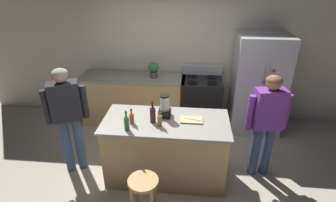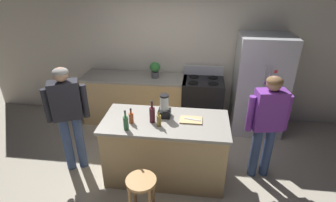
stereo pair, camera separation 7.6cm
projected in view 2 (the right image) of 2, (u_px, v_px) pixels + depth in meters
ground_plane at (166, 174)px, 4.05m from camera, size 14.00×14.00×0.00m
back_wall at (178, 52)px, 5.17m from camera, size 8.00×0.10×2.70m
kitchen_island at (166, 149)px, 3.83m from camera, size 1.73×0.82×0.95m
back_counter_run at (136, 99)px, 5.30m from camera, size 2.00×0.64×0.95m
refrigerator at (260, 85)px, 4.81m from camera, size 0.90×0.73×1.82m
stove_range at (202, 103)px, 5.13m from camera, size 0.76×0.65×1.13m
person_by_island_left at (68, 111)px, 3.77m from camera, size 0.58×0.36×1.65m
person_by_sink_right at (267, 119)px, 3.64m from camera, size 0.60×0.28×1.59m
bar_stool at (141, 188)px, 3.13m from camera, size 0.36×0.36×0.63m
potted_plant at (155, 69)px, 4.96m from camera, size 0.20×0.20×0.30m
blender_appliance at (164, 107)px, 3.67m from camera, size 0.17×0.17×0.33m
bottle_vinegar at (159, 120)px, 3.46m from camera, size 0.06×0.06×0.24m
bottle_wine at (152, 114)px, 3.54m from camera, size 0.08×0.08×0.32m
bottle_olive_oil at (126, 123)px, 3.38m from camera, size 0.07×0.07×0.28m
bottle_cooking_sauce at (131, 118)px, 3.54m from camera, size 0.06×0.06×0.22m
cutting_board at (191, 120)px, 3.62m from camera, size 0.30×0.20×0.02m
chef_knife at (193, 119)px, 3.61m from camera, size 0.22×0.08×0.01m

